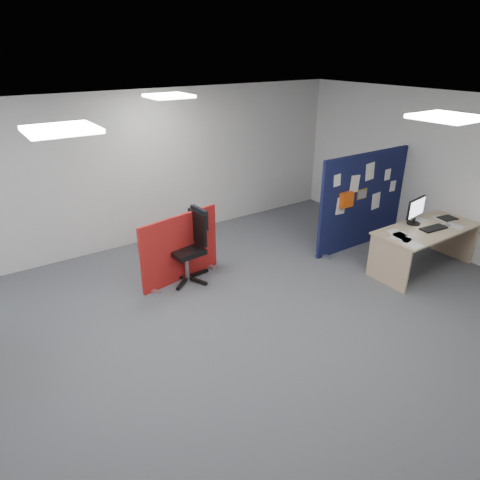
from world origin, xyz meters
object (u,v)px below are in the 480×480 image
navy_divider (363,201)px  office_chair (192,241)px  red_divider (180,249)px  main_desk (423,237)px  monitor_main (416,210)px

navy_divider → office_chair: bearing=168.8°
navy_divider → red_divider: navy_divider is taller
main_desk → red_divider: 3.86m
office_chair → main_desk: bearing=-33.3°
main_desk → monitor_main: bearing=100.8°
monitor_main → office_chair: monitor_main is taller
navy_divider → main_desk: 1.22m
monitor_main → office_chair: 3.58m
monitor_main → red_divider: (-3.34, 1.68, -0.45)m
main_desk → monitor_main: size_ratio=3.59×
main_desk → monitor_main: monitor_main is taller
navy_divider → monitor_main: navy_divider is taller
navy_divider → office_chair: (-3.09, 0.61, -0.22)m
red_divider → office_chair: size_ratio=1.26×
monitor_main → navy_divider: bearing=86.1°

